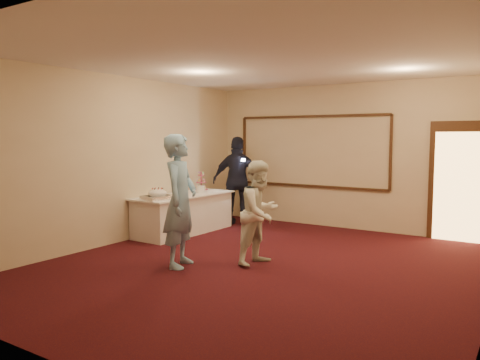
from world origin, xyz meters
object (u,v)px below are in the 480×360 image
at_px(woman, 260,213).
at_px(guest, 238,181).
at_px(buffet_table, 184,213).
at_px(plate_stack_a, 183,190).
at_px(tart, 179,195).
at_px(cupcake_stand, 201,183).
at_px(pavlova_tray, 158,195).
at_px(plate_stack_b, 200,189).
at_px(man, 180,201).

xyz_separation_m(woman, guest, (-2.00, 2.48, 0.18)).
xyz_separation_m(buffet_table, woman, (2.44, -1.17, 0.39)).
bearing_deg(plate_stack_a, tart, -60.48).
height_order(buffet_table, cupcake_stand, cupcake_stand).
height_order(pavlova_tray, woman, woman).
bearing_deg(pavlova_tray, cupcake_stand, 100.80).
height_order(cupcake_stand, woman, woman).
bearing_deg(woman, buffet_table, 72.75).
bearing_deg(plate_stack_b, man, -58.62).
xyz_separation_m(buffet_table, plate_stack_b, (0.11, 0.41, 0.46)).
xyz_separation_m(plate_stack_b, guest, (0.33, 0.90, 0.11)).
bearing_deg(pavlova_tray, buffet_table, 97.27).
bearing_deg(plate_stack_b, woman, -34.00).
bearing_deg(plate_stack_b, plate_stack_a, -130.27).
bearing_deg(pavlova_tray, plate_stack_a, 102.91).
distance_m(buffet_table, tart, 0.53).
xyz_separation_m(buffet_table, tart, (0.14, -0.32, 0.41)).
bearing_deg(plate_stack_b, pavlova_tray, -89.84).
distance_m(pavlova_tray, plate_stack_a, 1.03).
distance_m(plate_stack_b, man, 2.72).
bearing_deg(pavlova_tray, plate_stack_b, 90.16).
xyz_separation_m(plate_stack_a, woman, (2.56, -1.31, -0.07)).
bearing_deg(plate_stack_a, man, -51.32).
distance_m(tart, man, 2.12).
bearing_deg(man, woman, -70.12).
xyz_separation_m(pavlova_tray, tart, (0.03, 0.55, -0.06)).
height_order(tart, guest, guest).
distance_m(buffet_table, woman, 2.74).
xyz_separation_m(buffet_table, guest, (0.44, 1.31, 0.57)).
bearing_deg(guest, plate_stack_b, 48.69).
bearing_deg(buffet_table, man, -51.48).
bearing_deg(plate_stack_a, plate_stack_b, 49.73).
xyz_separation_m(buffet_table, man, (1.52, -1.91, 0.59)).
bearing_deg(cupcake_stand, tart, -73.11).
bearing_deg(cupcake_stand, guest, 34.56).
bearing_deg(guest, tart, 58.42).
relative_size(plate_stack_a, guest, 0.09).
xyz_separation_m(cupcake_stand, plate_stack_a, (0.10, -0.72, -0.08)).
height_order(man, guest, man).
height_order(buffet_table, tart, tart).
xyz_separation_m(pavlova_tray, guest, (0.33, 2.18, 0.10)).
relative_size(pavlova_tray, guest, 0.32).
xyz_separation_m(buffet_table, plate_stack_a, (-0.12, 0.14, 0.46)).
xyz_separation_m(plate_stack_a, man, (1.64, -2.05, 0.13)).
bearing_deg(buffet_table, plate_stack_a, 130.88).
distance_m(cupcake_stand, guest, 0.80).
height_order(buffet_table, plate_stack_a, plate_stack_a).
xyz_separation_m(pavlova_tray, plate_stack_b, (-0.00, 1.28, -0.01)).
bearing_deg(plate_stack_a, woman, -27.01).
bearing_deg(woman, guest, 47.25).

